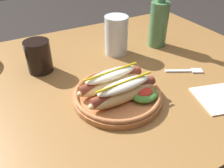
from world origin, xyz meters
The scene contains 7 objects.
dining_table centered at (0.00, 0.00, 0.64)m, with size 1.32×0.83×0.74m.
hot_dog_plate centered at (0.05, -0.13, 0.77)m, with size 0.24×0.24×0.08m.
fork centered at (0.32, -0.11, 0.74)m, with size 0.12×0.07×0.00m.
soda_cup centered at (-0.10, 0.12, 0.79)m, with size 0.08×0.08×0.10m, color black.
water_cup centered at (0.18, 0.11, 0.81)m, with size 0.08×0.08×0.14m, color silver.
glass_bottle centered at (0.35, 0.10, 0.83)m, with size 0.07×0.07×0.24m.
napkin centered at (0.30, -0.26, 0.74)m, with size 0.13×0.12×0.00m, color white.
Camera 1 is at (-0.20, -0.56, 1.14)m, focal length 37.54 mm.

